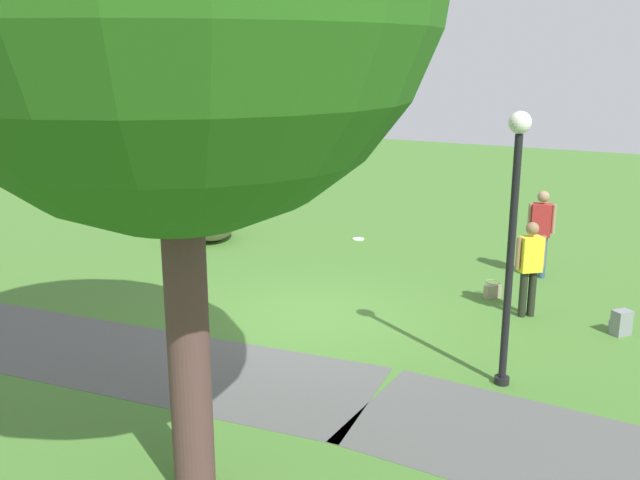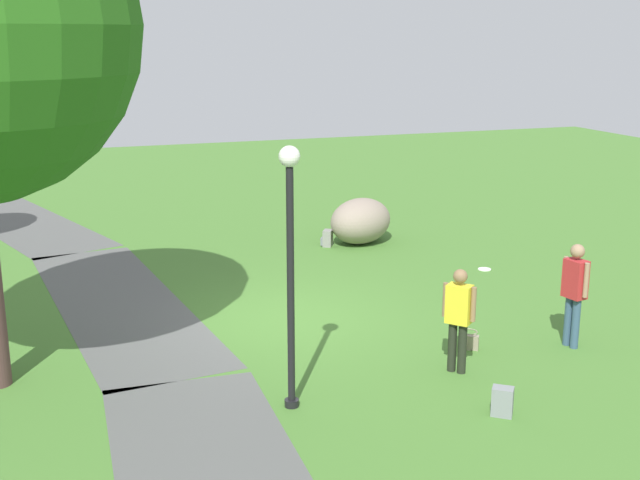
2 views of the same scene
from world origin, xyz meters
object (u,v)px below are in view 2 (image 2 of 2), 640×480
lawn_boulder (361,221)px  backpack_by_boulder (327,238)px  man_near_boulder (575,288)px  spare_backpack_on_lawn (502,402)px  frisbee_on_grass (484,269)px  lamp_post (290,251)px  handbag_on_grass (469,341)px  woman_with_handbag (459,313)px

lawn_boulder → backpack_by_boulder: lawn_boulder is taller
lawn_boulder → man_near_boulder: 7.45m
spare_backpack_on_lawn → frisbee_on_grass: size_ratio=1.43×
lawn_boulder → man_near_boulder: man_near_boulder is taller
lawn_boulder → frisbee_on_grass: 3.51m
lamp_post → handbag_on_grass: bearing=-72.9°
lamp_post → frisbee_on_grass: 8.03m
spare_backpack_on_lawn → man_near_boulder: bearing=-53.4°
lamp_post → handbag_on_grass: lamp_post is taller
lawn_boulder → frisbee_on_grass: lawn_boulder is taller
lamp_post → handbag_on_grass: (1.03, -3.34, -2.08)m
lamp_post → lawn_boulder: lamp_post is taller
backpack_by_boulder → frisbee_on_grass: size_ratio=1.43×
woman_with_handbag → backpack_by_boulder: 7.72m
lamp_post → lawn_boulder: 9.21m
woman_with_handbag → backpack_by_boulder: size_ratio=4.04×
lawn_boulder → frisbee_on_grass: bearing=-151.5°
lamp_post → backpack_by_boulder: (7.94, -3.42, -2.03)m
man_near_boulder → spare_backpack_on_lawn: man_near_boulder is taller
lawn_boulder → spare_backpack_on_lawn: bearing=169.5°
man_near_boulder → spare_backpack_on_lawn: size_ratio=4.32×
handbag_on_grass → frisbee_on_grass: bearing=-33.8°
lamp_post → woman_with_handbag: (0.29, -2.71, -1.29)m
lawn_boulder → woman_with_handbag: woman_with_handbag is taller
lamp_post → spare_backpack_on_lawn: 3.50m
man_near_boulder → frisbee_on_grass: (4.35, -0.97, -1.00)m
handbag_on_grass → backpack_by_boulder: 6.91m
woman_with_handbag → spare_backpack_on_lawn: woman_with_handbag is taller
lamp_post → woman_with_handbag: size_ratio=2.23×
handbag_on_grass → spare_backpack_on_lawn: spare_backpack_on_lawn is taller
handbag_on_grass → lawn_boulder: bearing=-7.8°
man_near_boulder → lawn_boulder: bearing=5.3°
lawn_boulder → woman_with_handbag: (-7.69, 1.58, 0.38)m
man_near_boulder → handbag_on_grass: 1.90m
lamp_post → lawn_boulder: (7.98, -4.29, -1.67)m
handbag_on_grass → backpack_by_boulder: (6.91, -0.08, 0.05)m
lamp_post → lawn_boulder: bearing=-28.3°
lawn_boulder → handbag_on_grass: 7.03m
lamp_post → frisbee_on_grass: size_ratio=12.90×
spare_backpack_on_lawn → backpack_by_boulder: bearing=-5.2°
frisbee_on_grass → spare_backpack_on_lawn: bearing=151.3°
woman_with_handbag → lawn_boulder: bearing=-11.6°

